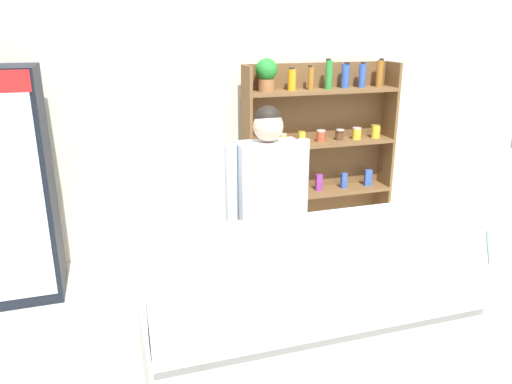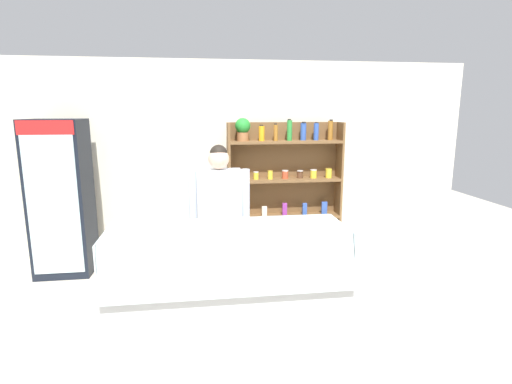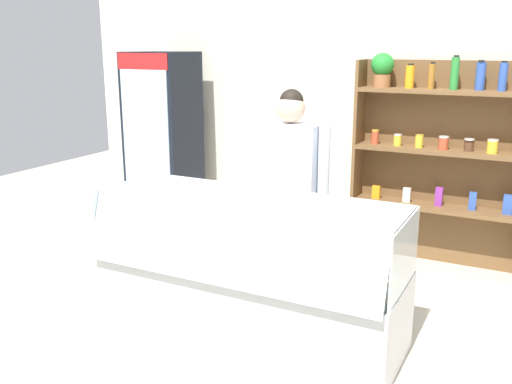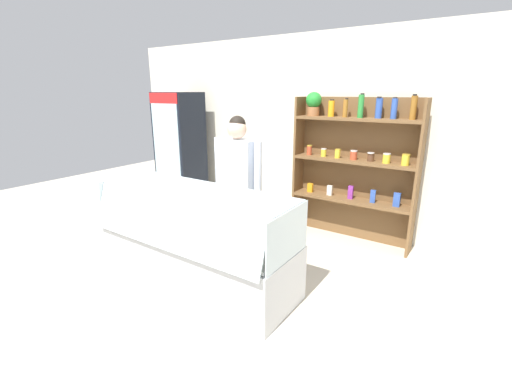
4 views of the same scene
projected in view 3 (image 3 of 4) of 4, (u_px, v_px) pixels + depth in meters
name	position (u px, v px, depth m)	size (l,w,h in m)	color
ground_plane	(275.00, 346.00, 3.90)	(12.00, 12.00, 0.00)	beige
back_wall	(378.00, 113.00, 5.56)	(6.80, 0.10, 2.70)	silver
drinks_fridge	(163.00, 143.00, 6.14)	(0.65, 0.60, 1.92)	black
shelving_unit	(440.00, 151.00, 5.10)	(1.58, 0.29, 1.93)	brown
deli_display_case	(248.00, 294.00, 3.98)	(2.13, 0.79, 1.01)	silver
shop_clerk	(290.00, 176.00, 4.48)	(0.65, 0.25, 1.67)	#4C4233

